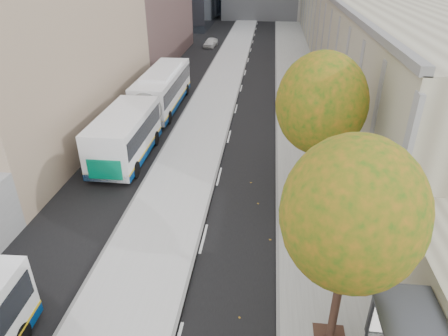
# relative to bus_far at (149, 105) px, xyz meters

# --- Properties ---
(bus_platform) EXTENTS (4.25, 150.00, 0.15)m
(bus_platform) POSITION_rel_bus_far_xyz_m (4.01, 3.66, -1.64)
(bus_platform) COLOR #BBBBBB
(bus_platform) RESTS_ON ground
(sidewalk) EXTENTS (4.75, 150.00, 0.08)m
(sidewalk) POSITION_rel_bus_far_xyz_m (12.01, 3.66, -1.67)
(sidewalk) COLOR gray
(sidewalk) RESTS_ON ground
(building_tan) EXTENTS (18.00, 92.00, 8.00)m
(building_tan) POSITION_rel_bus_far_xyz_m (23.39, 32.66, 2.29)
(building_tan) COLOR gray
(building_tan) RESTS_ON ground
(tree_c) EXTENTS (4.20, 4.20, 7.28)m
(tree_c) POSITION_rel_bus_far_xyz_m (11.49, -18.34, 3.54)
(tree_c) COLOR black
(tree_c) RESTS_ON sidewalk
(tree_d) EXTENTS (4.40, 4.40, 7.60)m
(tree_d) POSITION_rel_bus_far_xyz_m (11.49, -9.34, 3.76)
(tree_d) COLOR black
(tree_d) RESTS_ON sidewalk
(bus_far) EXTENTS (2.86, 18.80, 3.13)m
(bus_far) POSITION_rel_bus_far_xyz_m (0.00, 0.00, 0.00)
(bus_far) COLOR white
(bus_far) RESTS_ON ground
(distant_car) EXTENTS (1.89, 3.83, 1.26)m
(distant_car) POSITION_rel_bus_far_xyz_m (0.38, 30.23, -1.08)
(distant_car) COLOR silver
(distant_car) RESTS_ON ground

